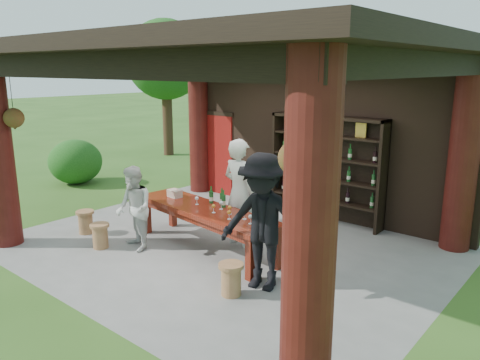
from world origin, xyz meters
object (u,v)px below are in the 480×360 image
Objects in this scene: tasting_table at (205,215)px; guest_man at (263,222)px; stool_near_left at (100,235)px; wine_shelf at (326,169)px; host at (239,193)px; stool_near_right at (231,278)px; stool_far_left at (86,221)px; napkin_basket at (175,193)px; guest_woman at (134,209)px.

guest_man reaches higher than tasting_table.
tasting_table reaches higher than stool_near_left.
wine_shelf is 1.25× the size of guest_man.
stool_near_right is at bearing 131.99° from host.
stool_near_right is 1.05× the size of stool_far_left.
tasting_table reaches higher than stool_near_right.
guest_man reaches higher than host.
stool_near_left is (-1.47, -1.16, -0.39)m from tasting_table.
tasting_table is 6.78× the size of stool_near_right.
napkin_basket is at bearing 153.24° from guest_man.
napkin_basket is at bearing 108.58° from guest_woman.
host is (-0.47, -2.20, -0.13)m from wine_shelf.
guest_woman is (-1.73, -3.54, -0.35)m from wine_shelf.
guest_man is (1.35, -1.10, 0.03)m from host.
guest_man is 2.69m from napkin_basket.
wine_shelf is 1.67× the size of guest_woman.
guest_man is (3.12, 0.61, 0.76)m from stool_near_left.
stool_near_left is 0.23× the size of host.
host is (0.31, 0.55, 0.33)m from tasting_table.
guest_man is at bearing 24.55° from guest_woman.
stool_near_left is 0.81m from guest_woman.
guest_woman reaches higher than tasting_table.
tasting_table is at bearing 66.24° from host.
tasting_table is 1.60× the size of guest_man.
stool_near_left is at bearing -112.09° from napkin_basket.
napkin_basket is at bearing 171.15° from tasting_table.
napkin_basket is (-1.25, -0.41, -0.14)m from host.
tasting_table is 1.65× the size of host.
guest_woman is (1.39, 0.11, 0.50)m from stool_far_left.
tasting_table is at bearing 145.21° from stool_near_right.
guest_man reaches higher than guest_woman.
guest_man is (2.60, 0.24, 0.25)m from guest_woman.
stool_near_right is at bearing 2.75° from stool_near_left.
tasting_table is at bearing -105.86° from wine_shelf.
guest_woman is (-0.95, -0.79, 0.11)m from tasting_table.
stool_far_left is at bearing 163.29° from stool_near_left.
wine_shelf is 4.59m from stool_near_left.
stool_near_right is 2.73m from napkin_basket.
stool_near_left is at bearing -16.71° from stool_far_left.
wine_shelf is at bearing 74.14° from tasting_table.
stool_far_left is 1.72× the size of napkin_basket.
stool_near_right is (2.94, 0.14, 0.01)m from stool_near_left.
host is at bearing 128.98° from guest_man.
guest_man is at bearing 11.08° from stool_near_left.
napkin_basket reaches higher than stool_far_left.
host reaches higher than stool_near_left.
host is at bearing 66.17° from guest_woman.
stool_near_left is at bearing -119.88° from wine_shelf.
stool_near_left is 1.71× the size of napkin_basket.
napkin_basket reaches higher than stool_near_left.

